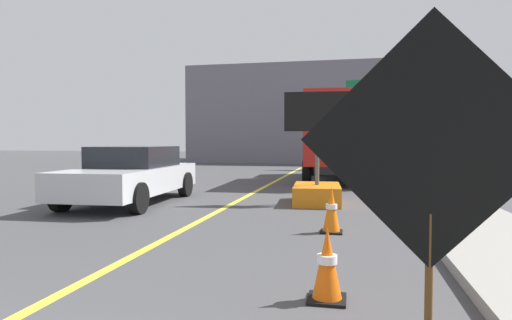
# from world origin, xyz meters

# --- Properties ---
(sidewalk_curb) EXTENTS (1.86, 48.00, 0.14)m
(sidewalk_curb) POSITION_xyz_m (4.84, 6.00, 0.07)
(sidewalk_curb) COLOR gray
(sidewalk_curb) RESTS_ON ground
(lane_center_stripe) EXTENTS (0.14, 36.00, 0.01)m
(lane_center_stripe) POSITION_xyz_m (0.00, 6.00, 0.00)
(lane_center_stripe) COLOR yellow
(lane_center_stripe) RESTS_ON ground
(roadwork_sign) EXTENTS (1.63, 0.09, 2.33)m
(roadwork_sign) POSITION_xyz_m (3.28, 1.94, 1.47)
(roadwork_sign) COLOR #593819
(roadwork_sign) RESTS_ON ground
(arrow_board_trailer) EXTENTS (1.60, 1.87, 2.70)m
(arrow_board_trailer) POSITION_xyz_m (1.98, 9.68, 0.48)
(arrow_board_trailer) COLOR orange
(arrow_board_trailer) RESTS_ON ground
(box_truck) EXTENTS (2.67, 6.96, 3.17)m
(box_truck) POSITION_xyz_m (2.32, 16.04, 1.74)
(box_truck) COLOR black
(box_truck) RESTS_ON ground
(pickup_car) EXTENTS (2.14, 4.57, 1.38)m
(pickup_car) POSITION_xyz_m (-2.46, 8.79, 0.70)
(pickup_car) COLOR silver
(pickup_car) RESTS_ON ground
(highway_guide_sign) EXTENTS (2.79, 0.18, 5.00)m
(highway_guide_sign) POSITION_xyz_m (4.39, 23.30, 3.42)
(highway_guide_sign) COLOR gray
(highway_guide_sign) RESTS_ON ground
(far_building_block) EXTENTS (17.47, 9.08, 6.80)m
(far_building_block) POSITION_xyz_m (0.11, 32.60, 3.40)
(far_building_block) COLOR slate
(far_building_block) RESTS_ON ground
(traffic_cone_near_sign) EXTENTS (0.36, 0.36, 0.70)m
(traffic_cone_near_sign) POSITION_xyz_m (2.58, 3.15, 0.34)
(traffic_cone_near_sign) COLOR black
(traffic_cone_near_sign) RESTS_ON ground
(traffic_cone_mid_lane) EXTENTS (0.36, 0.36, 0.77)m
(traffic_cone_mid_lane) POSITION_xyz_m (2.48, 6.28, 0.38)
(traffic_cone_mid_lane) COLOR black
(traffic_cone_mid_lane) RESTS_ON ground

